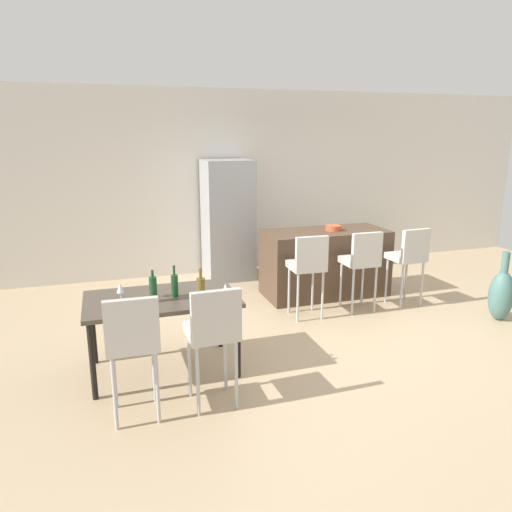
% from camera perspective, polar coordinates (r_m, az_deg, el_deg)
% --- Properties ---
extents(ground_plane, '(10.00, 10.00, 0.00)m').
position_cam_1_polar(ground_plane, '(5.95, 9.20, -7.74)').
color(ground_plane, tan).
extents(back_wall, '(10.00, 0.12, 2.90)m').
position_cam_1_polar(back_wall, '(8.03, 0.90, 8.81)').
color(back_wall, silver).
rests_on(back_wall, ground_plane).
extents(kitchen_island, '(1.71, 0.76, 0.92)m').
position_cam_1_polar(kitchen_island, '(6.81, 8.17, -0.80)').
color(kitchen_island, '#4C3828').
rests_on(kitchen_island, ground_plane).
extents(bar_chair_left, '(0.42, 0.42, 1.05)m').
position_cam_1_polar(bar_chair_left, '(5.83, 6.21, -0.86)').
color(bar_chair_left, beige).
rests_on(bar_chair_left, ground_plane).
extents(bar_chair_middle, '(0.40, 0.40, 1.05)m').
position_cam_1_polar(bar_chair_middle, '(6.16, 12.46, -0.30)').
color(bar_chair_middle, beige).
rests_on(bar_chair_middle, ground_plane).
extents(bar_chair_right, '(0.43, 0.43, 1.05)m').
position_cam_1_polar(bar_chair_right, '(6.53, 17.73, 0.17)').
color(bar_chair_right, beige).
rests_on(bar_chair_right, ground_plane).
extents(dining_table, '(1.40, 0.83, 0.74)m').
position_cam_1_polar(dining_table, '(4.59, -11.13, -5.61)').
color(dining_table, '#4C4238').
rests_on(dining_table, ground_plane).
extents(dining_chair_near, '(0.41, 0.41, 1.05)m').
position_cam_1_polar(dining_chair_near, '(3.84, -14.45, -9.42)').
color(dining_chair_near, beige).
rests_on(dining_chair_near, ground_plane).
extents(dining_chair_far, '(0.41, 0.41, 1.05)m').
position_cam_1_polar(dining_chair_far, '(3.92, -5.10, -8.53)').
color(dining_chair_far, beige).
rests_on(dining_chair_far, ground_plane).
extents(wine_bottle_middle, '(0.08, 0.08, 0.31)m').
position_cam_1_polar(wine_bottle_middle, '(4.37, -6.56, -3.90)').
color(wine_bottle_middle, brown).
rests_on(wine_bottle_middle, dining_table).
extents(wine_bottle_left, '(0.07, 0.07, 0.30)m').
position_cam_1_polar(wine_bottle_left, '(4.43, -12.11, -3.83)').
color(wine_bottle_left, '#194723').
rests_on(wine_bottle_left, dining_table).
extents(wine_bottle_right, '(0.07, 0.07, 0.30)m').
position_cam_1_polar(wine_bottle_right, '(4.53, -9.64, -3.42)').
color(wine_bottle_right, '#194723').
rests_on(wine_bottle_right, dining_table).
extents(wine_glass_far, '(0.07, 0.07, 0.17)m').
position_cam_1_polar(wine_glass_far, '(4.34, -3.63, -3.87)').
color(wine_glass_far, silver).
rests_on(wine_glass_far, dining_table).
extents(wine_glass_near, '(0.07, 0.07, 0.17)m').
position_cam_1_polar(wine_glass_near, '(4.55, -12.01, -3.31)').
color(wine_glass_near, silver).
rests_on(wine_glass_near, dining_table).
extents(wine_glass_end, '(0.07, 0.07, 0.17)m').
position_cam_1_polar(wine_glass_end, '(4.51, -15.81, -3.70)').
color(wine_glass_end, silver).
rests_on(wine_glass_end, dining_table).
extents(refrigerator, '(0.72, 0.68, 1.84)m').
position_cam_1_polar(refrigerator, '(7.48, -3.37, 4.29)').
color(refrigerator, '#939699').
rests_on(refrigerator, ground_plane).
extents(fruit_bowl, '(0.21, 0.21, 0.07)m').
position_cam_1_polar(fruit_bowl, '(6.73, 9.16, 3.31)').
color(fruit_bowl, '#C6512D').
rests_on(fruit_bowl, kitchen_island).
extents(floor_vase, '(0.29, 0.29, 0.86)m').
position_cam_1_polar(floor_vase, '(6.56, 27.09, -4.11)').
color(floor_vase, '#47706B').
rests_on(floor_vase, ground_plane).
extents(potted_plant, '(0.34, 0.34, 0.54)m').
position_cam_1_polar(potted_plant, '(8.70, 14.73, 1.15)').
color(potted_plant, '#996B4C').
rests_on(potted_plant, ground_plane).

